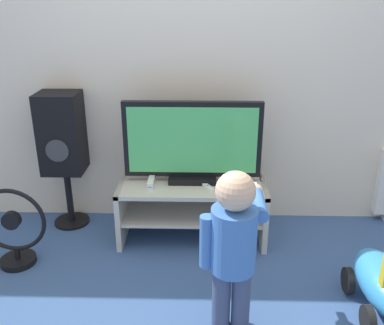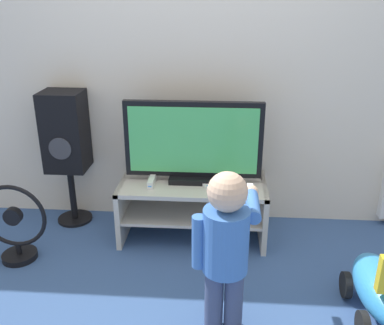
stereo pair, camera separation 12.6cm
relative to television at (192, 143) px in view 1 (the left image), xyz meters
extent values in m
plane|color=#38568C|center=(0.00, -0.28, -0.72)|extent=(16.00, 16.00, 0.00)
cube|color=silver|center=(0.00, 0.31, 0.58)|extent=(10.00, 0.06, 2.60)
cube|color=beige|center=(0.00, -0.02, -0.30)|extent=(1.05, 0.52, 0.03)
cube|color=beige|center=(0.00, -0.02, -0.53)|extent=(1.01, 0.48, 0.02)
cube|color=beige|center=(-0.51, -0.02, -0.50)|extent=(0.04, 0.52, 0.44)
cube|color=beige|center=(0.51, -0.02, -0.50)|extent=(0.04, 0.52, 0.44)
cube|color=black|center=(0.00, 0.00, -0.27)|extent=(0.34, 0.20, 0.04)
cube|color=black|center=(0.00, 0.00, 0.03)|extent=(0.97, 0.05, 0.54)
cube|color=#4CBF66|center=(0.00, -0.03, 0.03)|extent=(0.90, 0.01, 0.47)
cube|color=white|center=(-0.29, -0.08, -0.26)|extent=(0.04, 0.20, 0.05)
cube|color=#3F8CE5|center=(-0.29, -0.18, -0.26)|extent=(0.02, 0.00, 0.01)
cube|color=white|center=(0.24, -0.16, -0.28)|extent=(0.10, 0.13, 0.02)
cylinder|color=#337FD8|center=(0.24, -0.16, -0.26)|extent=(0.01, 0.01, 0.00)
cube|color=white|center=(0.11, -0.13, -0.28)|extent=(0.09, 0.13, 0.02)
cylinder|color=#337FD8|center=(0.11, -0.13, -0.26)|extent=(0.01, 0.01, 0.00)
cylinder|color=#3F4C72|center=(0.18, -0.97, -0.53)|extent=(0.10, 0.10, 0.38)
cylinder|color=#3F4C72|center=(0.28, -0.97, -0.53)|extent=(0.10, 0.10, 0.38)
cylinder|color=#3F72C6|center=(0.23, -0.97, -0.17)|extent=(0.23, 0.23, 0.34)
sphere|color=beige|center=(0.23, -0.97, 0.10)|extent=(0.20, 0.20, 0.20)
cylinder|color=#3F72C6|center=(0.10, -0.97, -0.19)|extent=(0.07, 0.07, 0.29)
cylinder|color=#3F72C6|center=(0.37, -0.83, -0.04)|extent=(0.07, 0.29, 0.07)
sphere|color=beige|center=(0.37, -0.68, -0.04)|extent=(0.09, 0.09, 0.09)
cube|color=white|center=(0.37, -0.64, -0.04)|extent=(0.03, 0.13, 0.02)
cylinder|color=black|center=(-0.96, 0.13, -0.71)|extent=(0.27, 0.27, 0.02)
cylinder|color=black|center=(-0.96, 0.13, -0.50)|extent=(0.05, 0.05, 0.45)
cube|color=black|center=(-0.96, 0.13, 0.02)|extent=(0.30, 0.27, 0.60)
cylinder|color=#38383D|center=(-0.96, -0.01, -0.07)|extent=(0.16, 0.01, 0.16)
cylinder|color=black|center=(-1.17, -0.42, -0.70)|extent=(0.23, 0.23, 0.04)
cylinder|color=black|center=(-1.17, -0.42, -0.65)|extent=(0.04, 0.04, 0.07)
torus|color=black|center=(-1.17, -0.42, -0.39)|extent=(0.45, 0.03, 0.45)
cylinder|color=black|center=(-1.17, -0.42, -0.39)|extent=(0.12, 0.05, 0.12)
ellipsoid|color=#338CD1|center=(1.10, -0.83, -0.53)|extent=(0.27, 0.61, 0.23)
cylinder|color=black|center=(0.96, -0.66, -0.64)|extent=(0.04, 0.16, 0.16)
cylinder|color=black|center=(0.96, -1.00, -0.64)|extent=(0.04, 0.16, 0.16)
cube|color=silver|center=(1.54, 0.24, -0.69)|extent=(0.03, 0.05, 0.06)
camera|label=1|loc=(0.07, -2.83, 0.99)|focal=40.00mm
camera|label=2|loc=(0.19, -2.82, 0.99)|focal=40.00mm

